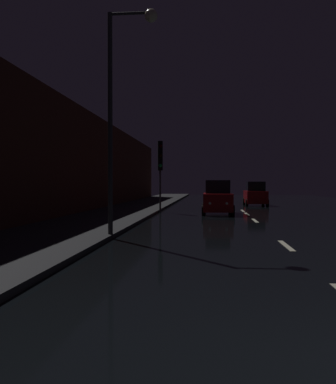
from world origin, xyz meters
The scene contains 8 objects.
ground centered at (0.00, 24.50, -0.01)m, with size 27.91×84.00×0.02m, color black.
sidewalk_left centered at (-7.75, 24.50, 0.07)m, with size 4.40×84.00×0.15m, color #28282B.
building_facade_left centered at (-10.35, 21.00, 3.27)m, with size 0.80×63.00×6.54m, color #472319.
lane_centerline centered at (0.00, 15.50, 0.01)m, with size 0.16×24.61×0.01m.
traffic_light_far_left centered at (-5.45, 23.38, 3.33)m, with size 0.36×0.48×4.62m.
streetlamp_overhead centered at (-5.22, 10.17, 5.06)m, with size 1.70×0.44×7.70m.
car_approaching_headlights centered at (-1.78, 22.35, 0.95)m, with size 1.90×4.12×2.08m.
car_distant_taillights centered at (1.63, 32.71, 0.93)m, with size 1.86×4.04×2.03m.
Camera 1 is at (-2.33, -4.06, 1.88)m, focal length 39.93 mm.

